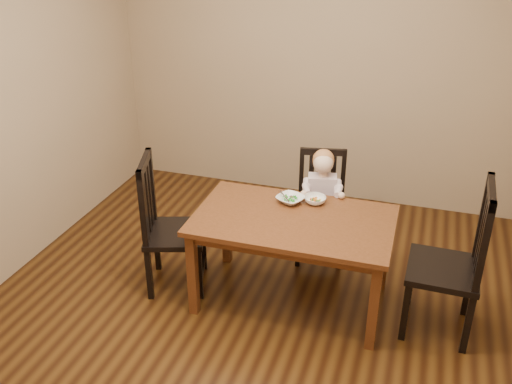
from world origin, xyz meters
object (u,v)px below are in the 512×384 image
(bowl_veg, at_px, (315,200))
(dining_table, at_px, (293,228))
(chair_child, at_px, (321,208))
(bowl_peas, at_px, (290,199))
(chair_left, at_px, (168,227))
(toddler, at_px, (321,196))
(chair_right, at_px, (453,263))

(bowl_veg, bearing_deg, dining_table, -109.18)
(chair_child, distance_m, bowl_peas, 0.56)
(bowl_peas, distance_m, bowl_veg, 0.18)
(chair_left, bearing_deg, bowl_peas, 91.42)
(toddler, xyz_separation_m, bowl_veg, (0.02, -0.37, 0.15))
(chair_left, distance_m, bowl_peas, 0.93)
(chair_left, xyz_separation_m, bowl_peas, (0.85, 0.31, 0.21))
(chair_left, relative_size, chair_right, 0.94)
(chair_child, distance_m, toddler, 0.14)
(chair_child, xyz_separation_m, toddler, (0.01, -0.04, 0.13))
(bowl_peas, xyz_separation_m, bowl_veg, (0.17, 0.04, 0.00))
(dining_table, bearing_deg, chair_right, 0.44)
(bowl_veg, bearing_deg, bowl_peas, -166.60)
(dining_table, relative_size, chair_right, 1.25)
(chair_child, relative_size, toddler, 1.77)
(chair_child, relative_size, chair_right, 0.81)
(chair_child, height_order, chair_left, chair_left)
(chair_left, xyz_separation_m, bowl_veg, (1.03, 0.35, 0.21))
(bowl_veg, bearing_deg, chair_child, 94.39)
(dining_table, bearing_deg, chair_left, -175.19)
(dining_table, height_order, bowl_veg, bowl_veg)
(dining_table, distance_m, chair_left, 0.94)
(chair_left, distance_m, toddler, 1.24)
(dining_table, height_order, chair_right, chair_right)
(chair_child, height_order, chair_right, chair_right)
(bowl_peas, bearing_deg, chair_child, 72.73)
(dining_table, height_order, bowl_peas, bowl_peas)
(chair_child, bearing_deg, chair_right, 134.68)
(chair_child, xyz_separation_m, chair_right, (1.02, -0.68, 0.10))
(chair_child, height_order, bowl_veg, chair_child)
(chair_right, relative_size, bowl_veg, 6.99)
(chair_right, relative_size, toddler, 2.18)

